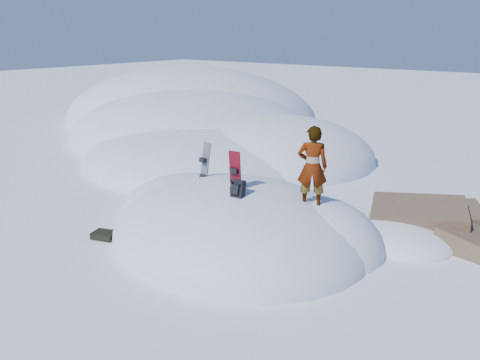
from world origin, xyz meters
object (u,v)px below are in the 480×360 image
Objects in this scene: snowboard_red at (235,182)px; snowboard_dark at (204,170)px; person at (312,167)px; backpack at (238,189)px.

snowboard_red is 1.02× the size of snowboard_dark.
person is (1.63, 0.85, 0.48)m from snowboard_red.
backpack is at bearing -51.51° from snowboard_red.
snowboard_dark is 2.07m from backpack.
backpack is 1.83m from person.
snowboard_dark is (-1.58, 0.63, -0.13)m from snowboard_red.
snowboard_red is at bearing -9.21° from snowboard_dark.
snowboard_dark is at bearing 144.88° from backpack.
snowboard_red reaches higher than backpack.
person is at bearing 16.45° from snowboard_dark.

